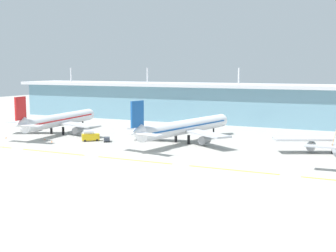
{
  "coord_description": "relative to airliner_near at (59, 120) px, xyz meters",
  "views": [
    {
      "loc": [
        69.8,
        -137.08,
        30.23
      ],
      "look_at": [
        -7.7,
        27.06,
        7.0
      ],
      "focal_mm": 48.06,
      "sensor_mm": 36.0,
      "label": 1
    }
  ],
  "objects": [
    {
      "name": "terminal_building",
      "position": [
        64.7,
        77.55,
        4.63
      ],
      "size": [
        288.0,
        34.0,
        30.75
      ],
      "color": "#6693A8",
      "rests_on": "ground"
    },
    {
      "name": "ground_plane",
      "position": [
        64.7,
        -28.71,
        -6.45
      ],
      "size": [
        600.0,
        600.0,
        0.0
      ],
      "primitive_type": "plane",
      "color": "#A8A59E"
    },
    {
      "name": "safety_cone_left_wingtip",
      "position": [
        12.98,
        -20.81,
        -6.1
      ],
      "size": [
        0.56,
        0.56,
        0.7
      ],
      "primitive_type": "cone",
      "color": "orange",
      "rests_on": "ground"
    },
    {
      "name": "safety_cone_nose_front",
      "position": [
        -12.13,
        -20.88,
        -6.1
      ],
      "size": [
        0.56,
        0.56,
        0.7
      ],
      "primitive_type": "cone",
      "color": "orange",
      "rests_on": "ground"
    },
    {
      "name": "pushback_tug",
      "position": [
        32.63,
        -9.74,
        -5.35
      ],
      "size": [
        4.43,
        4.99,
        1.85
      ],
      "color": "#333842",
      "rests_on": "ground"
    },
    {
      "name": "safety_cone_right_wingtip",
      "position": [
        6.18,
        -17.1,
        -6.1
      ],
      "size": [
        0.56,
        0.56,
        0.7
      ],
      "primitive_type": "cone",
      "color": "orange",
      "rests_on": "ground"
    },
    {
      "name": "airliner_middle",
      "position": [
        62.78,
        1.76,
        0.01
      ],
      "size": [
        47.79,
        67.58,
        18.9
      ],
      "color": "white",
      "rests_on": "ground"
    },
    {
      "name": "fuel_truck",
      "position": [
        25.54,
        -11.51,
        -4.19
      ],
      "size": [
        7.1,
        6.73,
        4.95
      ],
      "color": "gold",
      "rests_on": "ground"
    },
    {
      "name": "taxiway_stripe_mid_west",
      "position": [
        27.7,
        -38.16,
        -6.43
      ],
      "size": [
        28.0,
        0.7,
        0.04
      ],
      "primitive_type": "cube",
      "color": "yellow",
      "rests_on": "ground"
    },
    {
      "name": "taxiway_stripe_centre",
      "position": [
        61.7,
        -38.16,
        -6.43
      ],
      "size": [
        28.0,
        0.7,
        0.04
      ],
      "primitive_type": "cube",
      "color": "yellow",
      "rests_on": "ground"
    },
    {
      "name": "airliner_near",
      "position": [
        0.0,
        0.0,
        0.0
      ],
      "size": [
        48.6,
        63.4,
        18.9
      ],
      "color": "white",
      "rests_on": "ground"
    },
    {
      "name": "taxiway_stripe_mid_east",
      "position": [
        95.7,
        -38.16,
        -6.43
      ],
      "size": [
        28.0,
        0.7,
        0.04
      ],
      "primitive_type": "cube",
      "color": "yellow",
      "rests_on": "ground"
    }
  ]
}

